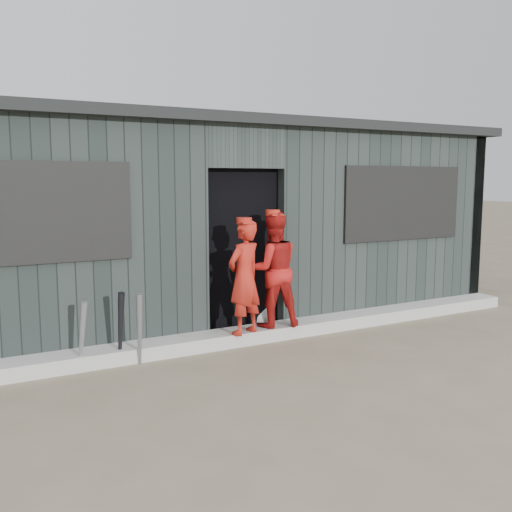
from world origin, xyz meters
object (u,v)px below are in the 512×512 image
dugout (197,222)px  player_red_right (272,270)px  player_grey_back (262,281)px  bat_left (82,336)px  player_red_left (244,277)px  bat_mid (140,329)px  bat_right (121,328)px

dugout → player_red_right: bearing=-82.5°
player_grey_back → dugout: bearing=-84.9°
player_red_right → bat_left: bearing=16.0°
player_grey_back → player_red_left: bearing=35.8°
bat_left → bat_mid: 0.56m
bat_right → player_grey_back: (1.99, 0.61, 0.22)m
bat_mid → player_grey_back: 1.97m
player_red_left → player_grey_back: 0.89m
player_red_right → dugout: (-0.22, 1.70, 0.46)m
bat_right → player_red_right: bearing=3.7°
player_grey_back → dugout: 1.43m
player_grey_back → dugout: dugout is taller
bat_right → dugout: bearing=48.2°
bat_left → player_red_left: player_red_left is taller
player_red_right → player_grey_back: 0.56m
bat_left → bat_right: (0.38, 0.01, 0.03)m
player_red_left → dugout: 1.92m
player_red_left → bat_right: bearing=-22.8°
bat_mid → player_red_left: size_ratio=0.58×
bat_mid → player_grey_back: bearing=21.4°
player_red_right → dugout: dugout is taller
player_red_left → player_grey_back: player_red_left is taller
bat_right → dugout: (1.62, 1.82, 0.90)m
player_red_right → bat_right: bearing=16.4°
bat_mid → player_grey_back: (1.82, 0.71, 0.23)m
bat_mid → player_red_left: 1.30m
bat_left → player_red_left: 1.83m
bat_mid → bat_right: 0.19m
bat_left → dugout: 2.87m
player_grey_back → dugout: (-0.36, 1.20, 0.69)m
bat_mid → player_grey_back: player_grey_back is taller
bat_right → player_red_left: player_red_left is taller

